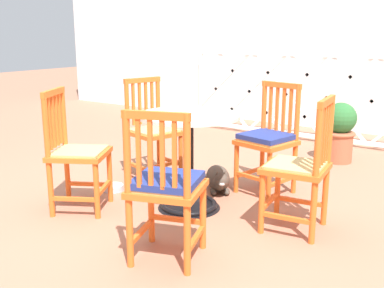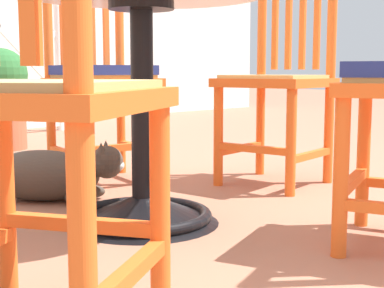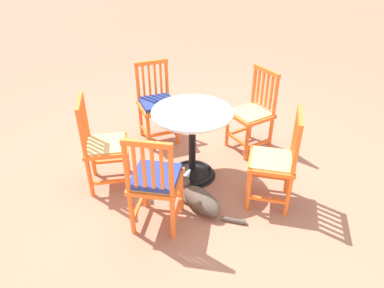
% 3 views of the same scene
% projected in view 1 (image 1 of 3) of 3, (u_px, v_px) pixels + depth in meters
% --- Properties ---
extents(ground_plane, '(24.00, 24.00, 0.00)m').
position_uv_depth(ground_plane, '(159.00, 214.00, 3.40)').
color(ground_plane, '#A36B51').
extents(building_wall_backdrop, '(10.00, 0.20, 2.80)m').
position_uv_depth(building_wall_backdrop, '(336.00, 25.00, 6.13)').
color(building_wall_backdrop, white).
rests_on(building_wall_backdrop, ground_plane).
extents(lattice_fence_panel, '(3.59, 0.06, 1.11)m').
position_uv_depth(lattice_fence_panel, '(306.00, 96.00, 5.61)').
color(lattice_fence_panel, white).
rests_on(lattice_fence_panel, ground_plane).
extents(cafe_table, '(0.76, 0.76, 0.73)m').
position_uv_depth(cafe_table, '(189.00, 172.00, 3.46)').
color(cafe_table, black).
rests_on(cafe_table, ground_plane).
extents(orange_chair_at_corner, '(0.44, 0.44, 0.91)m').
position_uv_depth(orange_chair_at_corner, '(300.00, 168.00, 3.04)').
color(orange_chair_at_corner, orange).
rests_on(orange_chair_at_corner, ground_plane).
extents(orange_chair_near_fence, '(0.48, 0.48, 0.91)m').
position_uv_depth(orange_chair_near_fence, '(268.00, 140.00, 3.77)').
color(orange_chair_near_fence, orange).
rests_on(orange_chair_near_fence, ground_plane).
extents(orange_chair_facing_out, '(0.49, 0.49, 0.91)m').
position_uv_depth(orange_chair_facing_out, '(152.00, 132.00, 4.16)').
color(orange_chair_facing_out, orange).
rests_on(orange_chair_facing_out, ground_plane).
extents(orange_chair_tucked_in, '(0.54, 0.54, 0.91)m').
position_uv_depth(orange_chair_tucked_in, '(76.00, 154.00, 3.41)').
color(orange_chair_tucked_in, orange).
rests_on(orange_chair_tucked_in, ground_plane).
extents(orange_chair_by_planter, '(0.51, 0.51, 0.91)m').
position_uv_depth(orange_chair_by_planter, '(166.00, 187.00, 2.63)').
color(orange_chair_by_planter, orange).
rests_on(orange_chair_by_planter, ground_plane).
extents(tabby_cat, '(0.59, 0.50, 0.23)m').
position_uv_depth(tabby_cat, '(218.00, 179.00, 3.91)').
color(tabby_cat, '#4C4238').
rests_on(tabby_cat, ground_plane).
extents(terracotta_planter, '(0.32, 0.32, 0.62)m').
position_uv_depth(terracotta_planter, '(340.00, 131.00, 4.71)').
color(terracotta_planter, '#B25B3D').
rests_on(terracotta_planter, ground_plane).
extents(pet_water_bowl, '(0.17, 0.17, 0.05)m').
position_uv_depth(pet_water_bowl, '(113.00, 188.00, 3.90)').
color(pet_water_bowl, silver).
rests_on(pet_water_bowl, ground_plane).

